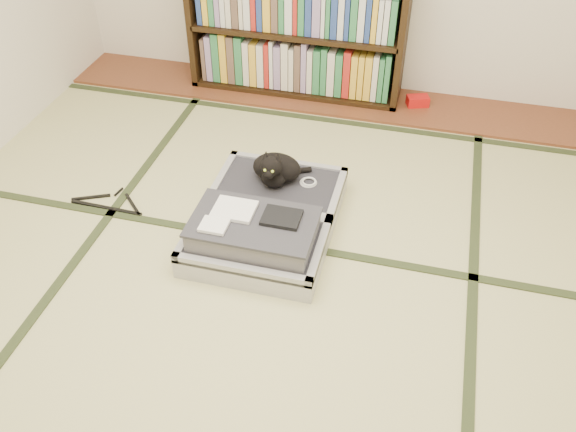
# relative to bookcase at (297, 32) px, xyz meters

# --- Properties ---
(floor) EXTENTS (4.50, 4.50, 0.00)m
(floor) POSITION_rel_bookcase_xyz_m (0.33, -2.07, -0.45)
(floor) COLOR #CDCC88
(floor) RESTS_ON ground
(wood_strip) EXTENTS (4.00, 0.50, 0.02)m
(wood_strip) POSITION_rel_bookcase_xyz_m (0.33, -0.07, -0.44)
(wood_strip) COLOR brown
(wood_strip) RESTS_ON ground
(red_item) EXTENTS (0.17, 0.13, 0.07)m
(red_item) POSITION_rel_bookcase_xyz_m (0.90, -0.04, -0.40)
(red_item) COLOR red
(red_item) RESTS_ON wood_strip
(room_shell) EXTENTS (4.50, 4.50, 4.50)m
(room_shell) POSITION_rel_bookcase_xyz_m (0.33, -2.07, 1.01)
(room_shell) COLOR white
(room_shell) RESTS_ON ground
(tatami_borders) EXTENTS (4.00, 4.50, 0.01)m
(tatami_borders) POSITION_rel_bookcase_xyz_m (0.33, -1.57, -0.45)
(tatami_borders) COLOR #2D381E
(tatami_borders) RESTS_ON ground
(bookcase) EXTENTS (1.52, 0.35, 0.98)m
(bookcase) POSITION_rel_bookcase_xyz_m (0.00, 0.00, 0.00)
(bookcase) COLOR black
(bookcase) RESTS_ON wood_strip
(suitcase) EXTENTS (0.71, 0.95, 0.28)m
(suitcase) POSITION_rel_bookcase_xyz_m (0.23, -1.61, -0.35)
(suitcase) COLOR #B1B1B6
(suitcase) RESTS_ON floor
(cat) EXTENTS (0.32, 0.32, 0.25)m
(cat) POSITION_rel_bookcase_xyz_m (0.21, -1.32, -0.22)
(cat) COLOR black
(cat) RESTS_ON suitcase
(cable_coil) EXTENTS (0.10, 0.10, 0.02)m
(cable_coil) POSITION_rel_bookcase_xyz_m (0.39, -1.28, -0.31)
(cable_coil) COLOR white
(cable_coil) RESTS_ON suitcase
(hanger) EXTENTS (0.46, 0.21, 0.01)m
(hanger) POSITION_rel_bookcase_xyz_m (-0.71, -1.60, -0.44)
(hanger) COLOR black
(hanger) RESTS_ON floor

